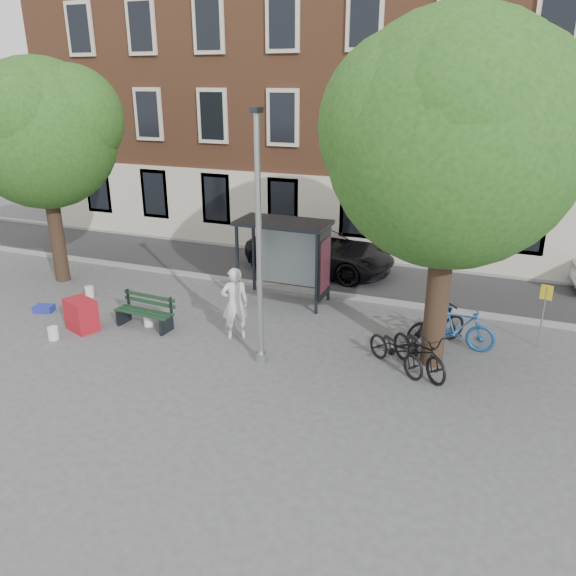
# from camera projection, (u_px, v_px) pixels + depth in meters

# --- Properties ---
(ground) EXTENTS (90.00, 90.00, 0.00)m
(ground) POSITION_uv_depth(u_px,v_px,m) (261.00, 361.00, 14.15)
(ground) COLOR #4C4C4F
(ground) RESTS_ON ground
(road) EXTENTS (40.00, 4.00, 0.01)m
(road) POSITION_uv_depth(u_px,v_px,m) (340.00, 276.00, 20.25)
(road) COLOR #28282B
(road) RESTS_ON ground
(curb_near) EXTENTS (40.00, 0.25, 0.12)m
(curb_near) POSITION_uv_depth(u_px,v_px,m) (323.00, 293.00, 18.48)
(curb_near) COLOR gray
(curb_near) RESTS_ON ground
(curb_far) EXTENTS (40.00, 0.25, 0.12)m
(curb_far) POSITION_uv_depth(u_px,v_px,m) (355.00, 259.00, 21.97)
(curb_far) COLOR gray
(curb_far) RESTS_ON ground
(building_row) EXTENTS (30.00, 8.00, 14.00)m
(building_row) POSITION_uv_depth(u_px,v_px,m) (387.00, 70.00, 23.03)
(building_row) COLOR brown
(building_row) RESTS_ON ground
(lamppost) EXTENTS (0.28, 0.35, 6.11)m
(lamppost) POSITION_uv_depth(u_px,v_px,m) (259.00, 256.00, 13.17)
(lamppost) COLOR #9EA0A3
(lamppost) RESTS_ON ground
(tree_right) EXTENTS (5.76, 5.60, 8.20)m
(tree_right) POSITION_uv_depth(u_px,v_px,m) (454.00, 132.00, 12.01)
(tree_right) COLOR black
(tree_right) RESTS_ON ground
(tree_left) EXTENTS (5.18, 4.86, 7.40)m
(tree_left) POSITION_uv_depth(u_px,v_px,m) (38.00, 128.00, 17.92)
(tree_left) COLOR black
(tree_left) RESTS_ON ground
(bus_shelter) EXTENTS (2.85, 1.45, 2.62)m
(bus_shelter) POSITION_uv_depth(u_px,v_px,m) (296.00, 244.00, 17.26)
(bus_shelter) COLOR #1E2328
(bus_shelter) RESTS_ON ground
(painter) EXTENTS (0.88, 0.81, 2.03)m
(painter) POSITION_uv_depth(u_px,v_px,m) (235.00, 303.00, 15.08)
(painter) COLOR silver
(painter) RESTS_ON ground
(bench) EXTENTS (1.81, 0.70, 0.91)m
(bench) POSITION_uv_depth(u_px,v_px,m) (145.00, 313.00, 15.96)
(bench) COLOR #1E2328
(bench) RESTS_ON ground
(bike_a) EXTENTS (1.93, 1.70, 1.01)m
(bike_a) POSITION_uv_depth(u_px,v_px,m) (396.00, 350.00, 13.62)
(bike_a) COLOR black
(bike_a) RESTS_ON ground
(bike_b) EXTENTS (1.96, 0.68, 1.16)m
(bike_b) POSITION_uv_depth(u_px,v_px,m) (458.00, 328.00, 14.65)
(bike_b) COLOR #194A8B
(bike_b) RESTS_ON ground
(bike_c) EXTENTS (1.99, 2.00, 1.10)m
(bike_c) POSITION_uv_depth(u_px,v_px,m) (419.00, 351.00, 13.48)
(bike_c) COLOR black
(bike_c) RESTS_ON ground
(bike_d) EXTENTS (1.71, 1.75, 1.15)m
(bike_d) POSITION_uv_depth(u_px,v_px,m) (436.00, 324.00, 14.87)
(bike_d) COLOR black
(bike_d) RESTS_ON ground
(car_dark) EXTENTS (5.65, 3.06, 1.50)m
(car_dark) POSITION_uv_depth(u_px,v_px,m) (320.00, 251.00, 20.57)
(car_dark) COLOR black
(car_dark) RESTS_ON ground
(red_stand) EXTENTS (1.06, 0.89, 0.90)m
(red_stand) POSITION_uv_depth(u_px,v_px,m) (81.00, 315.00, 15.78)
(red_stand) COLOR maroon
(red_stand) RESTS_ON ground
(blue_crate) EXTENTS (0.64, 0.54, 0.20)m
(blue_crate) POSITION_uv_depth(u_px,v_px,m) (44.00, 309.00, 17.12)
(blue_crate) COLOR navy
(blue_crate) RESTS_ON ground
(bucket_a) EXTENTS (0.37, 0.37, 0.36)m
(bucket_a) POSITION_uv_depth(u_px,v_px,m) (149.00, 320.00, 16.12)
(bucket_a) COLOR white
(bucket_a) RESTS_ON ground
(bucket_b) EXTENTS (0.36, 0.36, 0.36)m
(bucket_b) POSITION_uv_depth(u_px,v_px,m) (53.00, 333.00, 15.27)
(bucket_b) COLOR silver
(bucket_b) RESTS_ON ground
(bucket_c) EXTENTS (0.33, 0.33, 0.36)m
(bucket_c) POSITION_uv_depth(u_px,v_px,m) (89.00, 292.00, 18.23)
(bucket_c) COLOR silver
(bucket_c) RESTS_ON ground
(notice_sign) EXTENTS (0.30, 0.10, 1.73)m
(notice_sign) POSITION_uv_depth(u_px,v_px,m) (545.00, 304.00, 14.50)
(notice_sign) COLOR #9EA0A3
(notice_sign) RESTS_ON ground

